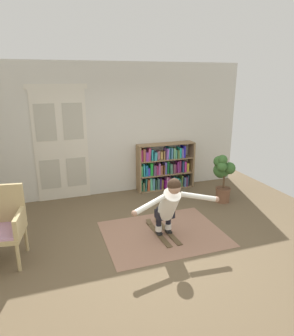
% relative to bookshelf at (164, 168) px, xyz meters
% --- Properties ---
extents(ground_plane, '(7.20, 7.20, 0.00)m').
position_rel_bookshelf_xyz_m(ground_plane, '(-1.07, -2.39, -0.51)').
color(ground_plane, brown).
extents(back_wall, '(6.00, 0.10, 2.90)m').
position_rel_bookshelf_xyz_m(back_wall, '(-1.07, 0.21, 0.94)').
color(back_wall, beige).
rests_on(back_wall, ground).
extents(double_door, '(1.22, 0.05, 2.45)m').
position_rel_bookshelf_xyz_m(double_door, '(-2.28, 0.15, 0.72)').
color(double_door, beige).
rests_on(double_door, ground).
extents(rug, '(2.01, 1.57, 0.01)m').
position_rel_bookshelf_xyz_m(rug, '(-0.82, -2.03, -0.50)').
color(rug, '#986E58').
rests_on(rug, ground).
extents(bookshelf, '(1.38, 0.30, 1.10)m').
position_rel_bookshelf_xyz_m(bookshelf, '(0.00, 0.00, 0.00)').
color(bookshelf, '#8A6E4C').
rests_on(bookshelf, ground).
extents(wicker_chair, '(0.69, 0.69, 1.10)m').
position_rel_bookshelf_xyz_m(wicker_chair, '(-3.29, -1.97, 0.07)').
color(wicker_chair, tan).
rests_on(wicker_chair, ground).
extents(potted_plant, '(0.44, 0.46, 1.04)m').
position_rel_bookshelf_xyz_m(potted_plant, '(0.91, -1.10, 0.10)').
color(potted_plant, brown).
rests_on(potted_plant, ground).
extents(skis_pair, '(0.32, 0.94, 0.07)m').
position_rel_bookshelf_xyz_m(skis_pair, '(-0.82, -2.00, -0.49)').
color(skis_pair, brown).
rests_on(skis_pair, rug).
extents(person_skier, '(1.47, 0.66, 1.04)m').
position_rel_bookshelf_xyz_m(person_skier, '(-0.81, -2.23, 0.14)').
color(person_skier, white).
rests_on(person_skier, skis_pair).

